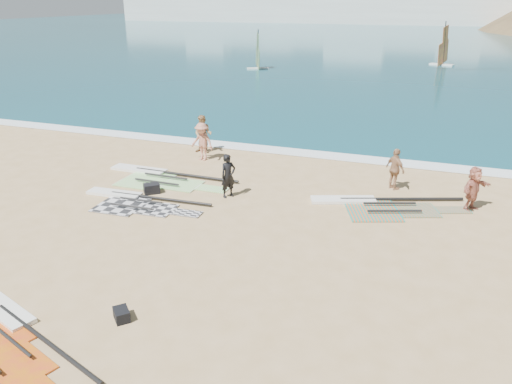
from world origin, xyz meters
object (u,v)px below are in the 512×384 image
(rig_grey, at_px, (132,201))
(beachgoer_back, at_px, (395,169))
(gear_bag_far, at_px, (122,315))
(beachgoer_mid, at_px, (202,142))
(person_wetsuit, at_px, (228,176))
(beachgoer_left, at_px, (203,134))
(rig_orange, at_px, (376,205))
(gear_bag_near, at_px, (152,189))
(rig_red, at_px, (6,335))
(rig_green, at_px, (157,177))
(beachgoer_right, at_px, (473,189))

(rig_grey, distance_m, beachgoer_back, 10.66)
(gear_bag_far, distance_m, beachgoer_mid, 13.07)
(person_wetsuit, height_order, beachgoer_left, beachgoer_left)
(rig_orange, height_order, gear_bag_near, gear_bag_near)
(rig_grey, relative_size, rig_red, 1.03)
(rig_green, xyz_separation_m, person_wetsuit, (3.85, -0.99, 0.83))
(person_wetsuit, bearing_deg, rig_green, 112.17)
(rig_orange, height_order, beachgoer_mid, beachgoer_mid)
(rig_red, distance_m, gear_bag_far, 2.65)
(beachgoer_right, bearing_deg, rig_orange, 138.55)
(rig_orange, distance_m, person_wetsuit, 5.82)
(person_wetsuit, bearing_deg, beachgoer_back, -26.09)
(beachgoer_mid, bearing_deg, beachgoer_right, 0.14)
(rig_grey, height_order, beachgoer_back, beachgoer_back)
(rig_green, relative_size, beachgoer_left, 3.23)
(gear_bag_near, bearing_deg, rig_red, -79.94)
(person_wetsuit, bearing_deg, gear_bag_near, 139.63)
(rig_green, bearing_deg, beachgoer_back, 12.68)
(beachgoer_mid, bearing_deg, rig_red, -73.09)
(rig_green, height_order, gear_bag_far, gear_bag_far)
(gear_bag_far, distance_m, beachgoer_right, 13.26)
(gear_bag_near, relative_size, gear_bag_far, 1.27)
(rig_grey, height_order, beachgoer_mid, beachgoer_mid)
(rig_orange, height_order, person_wetsuit, person_wetsuit)
(rig_orange, xyz_separation_m, beachgoer_right, (3.35, 0.87, 0.80))
(rig_red, bearing_deg, beachgoer_left, 117.08)
(beachgoer_right, bearing_deg, beachgoer_left, 109.35)
(beachgoer_mid, bearing_deg, rig_green, -93.75)
(gear_bag_far, bearing_deg, gear_bag_near, 116.28)
(gear_bag_far, relative_size, beachgoer_mid, 0.26)
(rig_orange, distance_m, gear_bag_near, 8.93)
(rig_red, height_order, beachgoer_right, beachgoer_right)
(rig_orange, bearing_deg, rig_green, 159.79)
(person_wetsuit, xyz_separation_m, beachgoer_right, (9.02, 1.89, -0.03))
(beachgoer_back, relative_size, beachgoer_right, 1.02)
(rig_red, height_order, beachgoer_back, beachgoer_back)
(rig_orange, distance_m, gear_bag_far, 10.67)
(beachgoer_left, height_order, beachgoer_back, beachgoer_left)
(rig_orange, relative_size, gear_bag_far, 12.39)
(rig_grey, xyz_separation_m, rig_green, (-0.54, 2.81, 0.00))
(gear_bag_far, height_order, person_wetsuit, person_wetsuit)
(rig_orange, relative_size, person_wetsuit, 3.42)
(beachgoer_mid, bearing_deg, beachgoer_back, 4.63)
(beachgoer_mid, bearing_deg, rig_grey, -81.94)
(rig_orange, xyz_separation_m, rig_red, (-7.12, -10.97, -0.00))
(person_wetsuit, xyz_separation_m, beachgoer_left, (-3.59, 5.19, 0.09))
(rig_orange, xyz_separation_m, beachgoer_mid, (-8.77, 3.01, 0.88))
(rig_grey, bearing_deg, rig_red, -79.70)
(gear_bag_far, distance_m, beachgoer_left, 14.32)
(beachgoer_left, bearing_deg, rig_red, -87.01)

